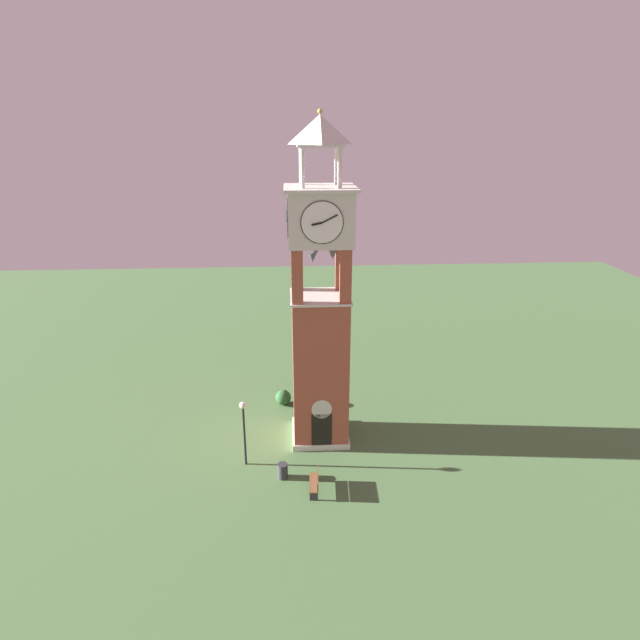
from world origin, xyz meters
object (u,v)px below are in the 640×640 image
Objects in this scene: trash_bin at (283,471)px; park_bench at (315,482)px; clock_tower at (320,318)px; lamp_post at (244,421)px.

park_bench is at bearing -35.02° from trash_bin.
park_bench is at bearing -96.18° from clock_tower.
trash_bin is at bearing -119.16° from clock_tower.
lamp_post is at bearing 146.86° from trash_bin.
lamp_post is (-3.54, 2.39, 2.09)m from park_bench.
trash_bin is at bearing 144.98° from park_bench.
clock_tower is at bearing 31.85° from lamp_post.
clock_tower is at bearing 83.82° from park_bench.
lamp_post is 3.18m from trash_bin.
park_bench is 2.03× the size of trash_bin.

